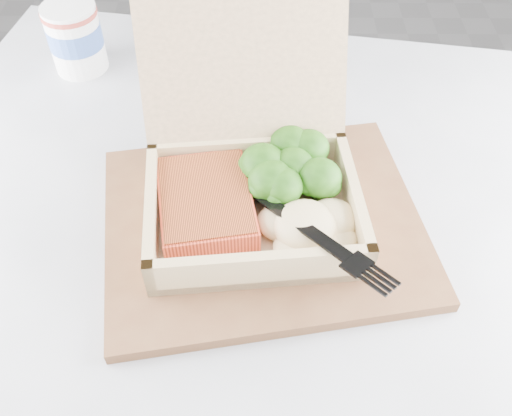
{
  "coord_description": "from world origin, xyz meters",
  "views": [
    {
      "loc": [
        0.01,
        -0.88,
        1.17
      ],
      "look_at": [
        0.01,
        -0.52,
        0.75
      ],
      "focal_mm": 40.0,
      "sensor_mm": 36.0,
      "label": 1
    }
  ],
  "objects_px": {
    "cafe_table": "(223,313)",
    "serving_tray": "(263,224)",
    "takeout_container": "(250,163)",
    "paper_cup": "(75,36)"
  },
  "relations": [
    {
      "from": "cafe_table",
      "to": "serving_tray",
      "type": "bearing_deg",
      "value": -9.24
    },
    {
      "from": "takeout_container",
      "to": "paper_cup",
      "type": "bearing_deg",
      "value": 127.67
    },
    {
      "from": "takeout_container",
      "to": "paper_cup",
      "type": "relative_size",
      "value": 2.81
    },
    {
      "from": "takeout_container",
      "to": "serving_tray",
      "type": "bearing_deg",
      "value": -74.56
    },
    {
      "from": "serving_tray",
      "to": "takeout_container",
      "type": "height_order",
      "value": "takeout_container"
    },
    {
      "from": "serving_tray",
      "to": "takeout_container",
      "type": "xyz_separation_m",
      "value": [
        -0.01,
        0.03,
        0.05
      ]
    },
    {
      "from": "serving_tray",
      "to": "paper_cup",
      "type": "relative_size",
      "value": 3.56
    },
    {
      "from": "paper_cup",
      "to": "takeout_container",
      "type": "bearing_deg",
      "value": -46.6
    },
    {
      "from": "paper_cup",
      "to": "serving_tray",
      "type": "bearing_deg",
      "value": -48.79
    },
    {
      "from": "takeout_container",
      "to": "paper_cup",
      "type": "height_order",
      "value": "takeout_container"
    }
  ]
}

